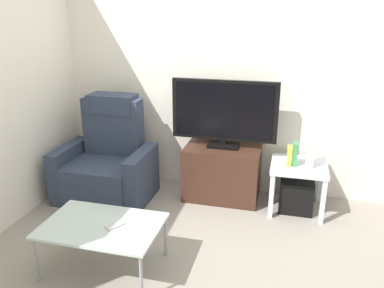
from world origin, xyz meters
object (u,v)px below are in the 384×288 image
side_table (298,172)px  book_leftmost (289,156)px  game_console (310,153)px  television (224,112)px  cell_phone (115,225)px  subwoofer_box (296,194)px  tv_stand (222,172)px  book_middle (295,154)px  recliner_armchair (108,163)px  coffee_table (102,227)px

side_table → book_leftmost: book_leftmost is taller
game_console → television: bearing=174.4°
book_leftmost → cell_phone: book_leftmost is taller
side_table → game_console: game_console is taller
game_console → subwoofer_box: bearing=-173.7°
television → cell_phone: bearing=-111.4°
tv_stand → game_console: 0.93m
side_table → game_console: size_ratio=2.15×
book_leftmost → tv_stand: bearing=171.9°
book_middle → cell_phone: book_middle is taller
tv_stand → side_table: size_ratio=1.45×
cell_phone → television: bearing=102.0°
book_leftmost → cell_phone: size_ratio=1.22×
book_leftmost → book_middle: bearing=0.0°
side_table → cell_phone: side_table is taller
subwoofer_box → cell_phone: (-1.35, -1.36, 0.23)m
tv_stand → recliner_armchair: bearing=-168.1°
tv_stand → television: (-0.00, 0.02, 0.66)m
subwoofer_box → coffee_table: size_ratio=0.37×
television → book_leftmost: television is taller
recliner_armchair → subwoofer_box: (1.99, 0.18, -0.21)m
side_table → game_console: (0.09, 0.01, 0.21)m
television → book_middle: size_ratio=4.78×
television → side_table: 0.95m
recliner_armchair → tv_stand: bearing=10.8°
cell_phone → book_leftmost: bearing=80.4°
side_table → book_leftmost: bearing=-168.7°
side_table → game_console: 0.22m
side_table → coffee_table: size_ratio=0.60×
game_console → side_table: bearing=-173.7°
tv_stand → game_console: (0.87, -0.07, 0.33)m
book_leftmost → coffee_table: (-1.36, -1.34, -0.22)m
recliner_armchair → side_table: size_ratio=2.00×
subwoofer_box → book_middle: size_ratio=1.45×
game_console → coffee_table: bearing=-138.4°
subwoofer_box → coffee_table: 2.01m
book_middle → game_console: game_console is taller
tv_stand → coffee_table: tv_stand is taller
tv_stand → coffee_table: bearing=-115.2°
tv_stand → television: television is taller
book_leftmost → coffee_table: book_leftmost is taller
side_table → coffee_table: (-1.46, -1.36, -0.05)m
recliner_armchair → cell_phone: bearing=-62.5°
book_leftmost → television: bearing=170.3°
tv_stand → television: bearing=90.0°
side_table → book_leftmost: 0.20m
recliner_armchair → game_console: recliner_armchair is taller
subwoofer_box → recliner_armchair: bearing=-174.9°
coffee_table → book_middle: bearing=43.6°
game_console → cell_phone: (-1.44, -1.37, -0.22)m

